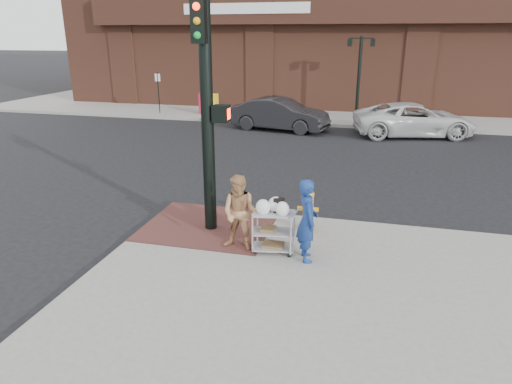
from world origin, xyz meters
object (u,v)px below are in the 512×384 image
(pedestrian_tan, at_px, (240,213))
(fire_hydrant, at_px, (308,210))
(minivan_white, at_px, (414,120))
(woman_blue, at_px, (307,220))
(utility_cart, at_px, (274,228))
(sedan_dark, at_px, (280,114))
(traffic_signal_pole, at_px, (208,107))
(lamp_post, at_px, (359,69))

(pedestrian_tan, xyz_separation_m, fire_hydrant, (1.18, 1.19, -0.27))
(fire_hydrant, bearing_deg, minivan_white, 75.64)
(woman_blue, relative_size, utility_cart, 1.43)
(woman_blue, xyz_separation_m, sedan_dark, (-3.10, 12.85, -0.21))
(woman_blue, height_order, fire_hydrant, woman_blue)
(pedestrian_tan, xyz_separation_m, utility_cart, (0.67, 0.01, -0.26))
(traffic_signal_pole, distance_m, fire_hydrant, 3.04)
(sedan_dark, xyz_separation_m, minivan_white, (5.94, 0.16, -0.03))
(sedan_dark, distance_m, minivan_white, 5.94)
(pedestrian_tan, relative_size, sedan_dark, 0.34)
(pedestrian_tan, height_order, utility_cart, pedestrian_tan)
(lamp_post, xyz_separation_m, minivan_white, (2.59, -3.14, -1.90))
(pedestrian_tan, distance_m, minivan_white, 13.54)
(pedestrian_tan, bearing_deg, woman_blue, -1.93)
(utility_cart, xyz_separation_m, fire_hydrant, (0.51, 1.17, -0.01))
(minivan_white, bearing_deg, lamp_post, 26.77)
(woman_blue, bearing_deg, minivan_white, -30.37)
(sedan_dark, bearing_deg, pedestrian_tan, -161.20)
(minivan_white, bearing_deg, traffic_signal_pole, 144.54)
(fire_hydrant, bearing_deg, sedan_dark, 104.31)
(woman_blue, relative_size, pedestrian_tan, 1.05)
(traffic_signal_pole, distance_m, sedan_dark, 12.14)
(pedestrian_tan, distance_m, utility_cart, 0.72)
(traffic_signal_pole, relative_size, sedan_dark, 1.11)
(traffic_signal_pole, relative_size, fire_hydrant, 5.19)
(utility_cart, bearing_deg, minivan_white, 74.78)
(lamp_post, distance_m, utility_cart, 16.15)
(traffic_signal_pole, xyz_separation_m, woman_blue, (2.23, -0.93, -1.88))
(minivan_white, bearing_deg, utility_cart, 152.05)
(fire_hydrant, bearing_deg, pedestrian_tan, -134.76)
(lamp_post, bearing_deg, woman_blue, -90.87)
(traffic_signal_pole, height_order, minivan_white, traffic_signal_pole)
(lamp_post, bearing_deg, sedan_dark, -135.38)
(sedan_dark, bearing_deg, utility_cart, -158.26)
(lamp_post, bearing_deg, pedestrian_tan, -95.64)
(minivan_white, height_order, fire_hydrant, minivan_white)
(sedan_dark, bearing_deg, lamp_post, -34.49)
(traffic_signal_pole, bearing_deg, fire_hydrant, 10.75)
(woman_blue, height_order, utility_cart, woman_blue)
(minivan_white, bearing_deg, fire_hydrant, 152.91)
(lamp_post, relative_size, pedestrian_tan, 2.63)
(traffic_signal_pole, bearing_deg, woman_blue, -22.62)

